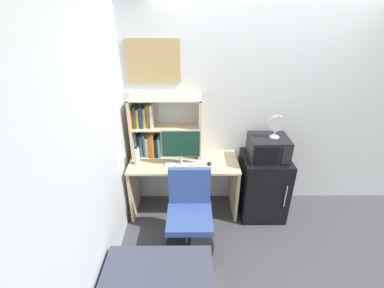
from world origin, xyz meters
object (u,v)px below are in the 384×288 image
Objects in this scene: microwave at (268,148)px; desk_fan at (276,125)px; keyboard at (184,163)px; computer_mouse at (209,164)px; desk_chair at (190,218)px; monitor at (181,146)px; wall_corkboard at (153,61)px; hutch_bookshelf at (155,130)px; mini_fridge at (263,186)px; water_bottle at (137,156)px.

microwave is 1.64× the size of desk_fan.
microwave is at bearing 1.58° from keyboard.
desk_chair reaches higher than computer_mouse.
wall_corkboard is (-0.30, 0.34, 0.89)m from monitor.
hutch_bookshelf reaches higher than desk_fan.
mini_fridge is at bearing 176.80° from desk_fan.
water_bottle is 0.87× the size of desk_fan.
hutch_bookshelf is 1.91× the size of microwave.
keyboard is 1.23m from wall_corkboard.
desk_chair is (-0.92, -0.55, -0.02)m from mini_fridge.
water_bottle is 1.11m from wall_corkboard.
wall_corkboard is at bearing 151.70° from computer_mouse.
wall_corkboard reaches higher than monitor.
keyboard is 0.55× the size of mini_fridge.
hutch_bookshelf is at bearing 119.14° from desk_chair.
water_bottle is (-0.20, -0.23, -0.24)m from hutch_bookshelf.
keyboard is at bearing -0.64° from water_bottle.
microwave is at bearing 89.92° from mini_fridge.
microwave is 0.49× the size of desk_chair.
wall_corkboard is (-1.38, 0.31, 0.65)m from desk_fan.
desk_chair is at bearing -40.47° from water_bottle.
water_bottle is (-0.52, 0.02, -0.14)m from monitor.
mini_fridge is 0.54m from microwave.
hutch_bookshelf is 1.37m from microwave.
monitor is at bearing -37.06° from hutch_bookshelf.
water_bottle is at bearing -131.70° from hutch_bookshelf.
monitor is at bearing -177.95° from mini_fridge.
computer_mouse is at bearing -1.29° from water_bottle.
desk_chair is 1.77m from wall_corkboard.
microwave is (1.55, 0.02, 0.09)m from water_bottle.
monitor reaches higher than desk_chair.
hutch_bookshelf is 1.90× the size of keyboard.
keyboard is at bearing 177.52° from computer_mouse.
computer_mouse is 0.68m from desk_chair.
mini_fridge is at bearing -8.76° from hutch_bookshelf.
computer_mouse is (0.30, -0.01, 0.00)m from keyboard.
water_bottle reaches higher than desk_chair.
wall_corkboard is (0.02, 0.10, 0.79)m from hutch_bookshelf.
wall_corkboard reaches higher than desk_fan.
hutch_bookshelf is 10.34× the size of computer_mouse.
desk_fan is (0.74, 0.03, 0.48)m from computer_mouse.
wall_corkboard reaches higher than desk_chair.
keyboard is at bearing -33.12° from hutch_bookshelf.
water_bottle is 0.39× the size of wall_corkboard.
desk_fan is (0.05, -0.00, 0.83)m from mini_fridge.
water_bottle is at bearing 178.71° from computer_mouse.
keyboard is 1.05m from mini_fridge.
computer_mouse is at bearing -20.40° from hutch_bookshelf.
hutch_bookshelf is 0.93× the size of desk_chair.
hutch_bookshelf is 0.78m from computer_mouse.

